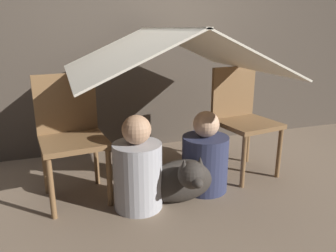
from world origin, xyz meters
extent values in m
plane|color=#7A6651|center=(0.00, 0.00, 0.00)|extent=(8.80, 8.80, 0.00)
cube|color=#4C4238|center=(0.00, 1.16, 1.25)|extent=(7.00, 0.05, 2.50)
cylinder|color=brown|center=(-0.84, 0.01, 0.21)|extent=(0.04, 0.04, 0.41)
cylinder|color=brown|center=(-0.47, 0.05, 0.21)|extent=(0.04, 0.04, 0.41)
cylinder|color=brown|center=(-0.88, 0.38, 0.21)|extent=(0.04, 0.04, 0.41)
cylinder|color=brown|center=(-0.51, 0.42, 0.21)|extent=(0.04, 0.04, 0.41)
cube|color=brown|center=(-0.68, 0.22, 0.43)|extent=(0.47, 0.47, 0.04)
cube|color=brown|center=(-0.70, 0.41, 0.66)|extent=(0.43, 0.08, 0.42)
cylinder|color=brown|center=(0.52, 0.00, 0.21)|extent=(0.04, 0.04, 0.41)
cylinder|color=brown|center=(0.89, 0.06, 0.21)|extent=(0.04, 0.04, 0.41)
cylinder|color=brown|center=(0.46, 0.37, 0.21)|extent=(0.04, 0.04, 0.41)
cylinder|color=brown|center=(0.83, 0.43, 0.21)|extent=(0.04, 0.04, 0.41)
cube|color=brown|center=(0.68, 0.22, 0.43)|extent=(0.49, 0.49, 0.04)
cube|color=brown|center=(0.64, 0.41, 0.66)|extent=(0.43, 0.10, 0.42)
cube|color=silver|center=(-0.34, 0.22, 1.02)|extent=(0.68, 1.29, 0.31)
cube|color=silver|center=(0.34, 0.22, 1.02)|extent=(0.68, 1.29, 0.31)
cube|color=silver|center=(0.00, 0.22, 1.17)|extent=(0.04, 1.29, 0.01)
cylinder|color=#B2B2B7|center=(-0.29, -0.02, 0.23)|extent=(0.32, 0.32, 0.45)
sphere|color=tan|center=(-0.29, -0.02, 0.55)|extent=(0.19, 0.19, 0.19)
cylinder|color=#2D3351|center=(0.24, 0.07, 0.21)|extent=(0.34, 0.34, 0.41)
sphere|color=#D6A884|center=(0.24, 0.07, 0.51)|extent=(0.19, 0.19, 0.19)
ellipsoid|color=#332D28|center=(0.01, -0.05, 0.15)|extent=(0.49, 0.19, 0.31)
sphere|color=#332D28|center=(0.01, -0.23, 0.28)|extent=(0.18, 0.18, 0.18)
ellipsoid|color=#332D28|center=(0.01, -0.31, 0.26)|extent=(0.07, 0.09, 0.06)
cone|color=#332D28|center=(-0.05, -0.23, 0.36)|extent=(0.06, 0.06, 0.08)
cone|color=#332D28|center=(0.06, -0.23, 0.36)|extent=(0.06, 0.06, 0.08)
camera|label=1|loc=(-0.74, -1.96, 1.16)|focal=35.00mm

